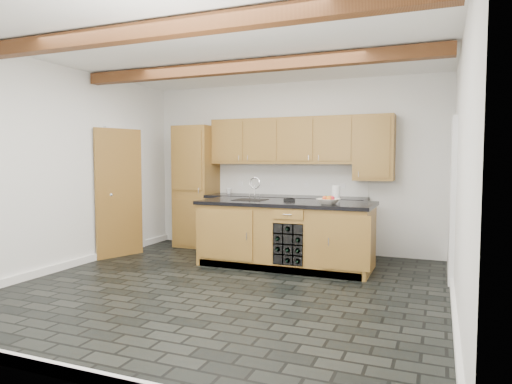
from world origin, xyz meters
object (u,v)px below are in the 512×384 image
at_px(fruit_bowl, 328,201).
at_px(kitchen_scale, 289,200).
at_px(island, 286,234).
at_px(paper_towel, 336,194).

bearing_deg(fruit_bowl, kitchen_scale, 160.56).
bearing_deg(island, paper_towel, 14.41).
relative_size(kitchen_scale, fruit_bowl, 0.59).
distance_m(fruit_bowl, paper_towel, 0.35).
height_order(island, kitchen_scale, kitchen_scale).
bearing_deg(paper_towel, island, -165.59).
xyz_separation_m(island, fruit_bowl, (0.65, -0.16, 0.50)).
bearing_deg(island, kitchen_scale, 58.45).
height_order(island, fruit_bowl, fruit_bowl).
relative_size(fruit_bowl, paper_towel, 1.29).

